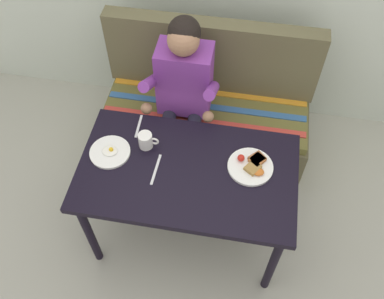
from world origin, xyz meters
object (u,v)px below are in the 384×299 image
object	(u,v)px
plate_breakfast	(251,166)
fork	(139,126)
couch	(206,114)
table	(187,178)
person	(183,89)
plate_eggs	(110,152)
knife	(156,169)
coffee_mug	(146,140)

from	to	relation	value
plate_breakfast	fork	size ratio (longest dim) A/B	1.47
plate_breakfast	couch	bearing A→B (deg)	116.54
table	person	size ratio (longest dim) A/B	0.99
plate_eggs	person	bearing A→B (deg)	60.33
table	knife	world-z (taller)	knife
plate_breakfast	knife	size ratio (longest dim) A/B	1.25
table	plate_eggs	world-z (taller)	plate_eggs
plate_eggs	coffee_mug	size ratio (longest dim) A/B	1.94
table	plate_breakfast	xyz separation A→B (m)	(0.34, 0.08, 0.10)
person	coffee_mug	bearing A→B (deg)	-104.79
coffee_mug	knife	distance (m)	0.18
coffee_mug	knife	xyz separation A→B (m)	(0.09, -0.15, -0.05)
couch	plate_breakfast	size ratio (longest dim) A/B	5.75
person	fork	size ratio (longest dim) A/B	7.13
plate_breakfast	coffee_mug	world-z (taller)	coffee_mug
plate_eggs	coffee_mug	xyz separation A→B (m)	(0.19, 0.08, 0.04)
table	couch	xyz separation A→B (m)	(0.00, 0.76, -0.32)
plate_eggs	knife	distance (m)	0.29
couch	plate_eggs	size ratio (longest dim) A/B	6.29
table	plate_eggs	xyz separation A→B (m)	(-0.45, 0.04, 0.09)
person	plate_breakfast	xyz separation A→B (m)	(0.48, -0.51, 0.00)
table	knife	xyz separation A→B (m)	(-0.17, -0.03, 0.08)
couch	fork	size ratio (longest dim) A/B	8.47
person	fork	world-z (taller)	person
fork	couch	bearing A→B (deg)	54.55
person	plate_eggs	xyz separation A→B (m)	(-0.31, -0.55, -0.00)
fork	knife	size ratio (longest dim) A/B	0.85
couch	coffee_mug	bearing A→B (deg)	-111.97
person	knife	bearing A→B (deg)	-93.18
couch	plate_eggs	bearing A→B (deg)	-121.75
couch	knife	bearing A→B (deg)	-102.10
table	plate_breakfast	world-z (taller)	plate_breakfast
couch	knife	world-z (taller)	couch
coffee_mug	fork	distance (m)	0.16
couch	coffee_mug	xyz separation A→B (m)	(-0.26, -0.64, 0.45)
person	plate_eggs	bearing A→B (deg)	-119.67
couch	knife	xyz separation A→B (m)	(-0.17, -0.79, 0.40)
coffee_mug	plate_breakfast	bearing A→B (deg)	-4.25
couch	fork	xyz separation A→B (m)	(-0.34, -0.51, 0.40)
plate_eggs	table	bearing A→B (deg)	-5.26
table	plate_breakfast	bearing A→B (deg)	13.33
knife	plate_eggs	bearing A→B (deg)	168.54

